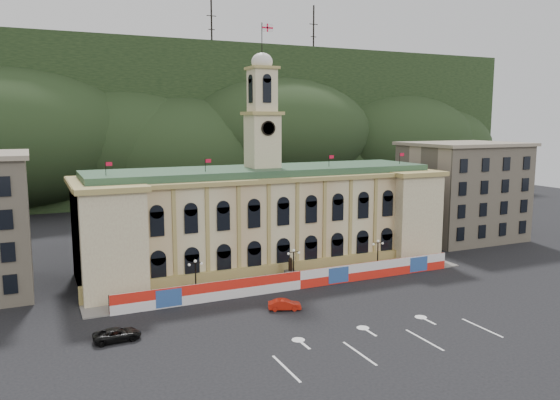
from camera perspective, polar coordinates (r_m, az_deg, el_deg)
name	(u,v)px	position (r m, az deg, el deg)	size (l,w,h in m)	color
ground	(360,326)	(63.07, 8.39, -12.93)	(260.00, 260.00, 0.00)	black
lane_markings	(387,343)	(59.26, 11.11, -14.42)	(26.00, 10.00, 0.02)	white
hill_ridge	(144,131)	(174.17, -14.00, 7.01)	(230.00, 80.00, 64.00)	black
city_hall	(264,217)	(84.61, -1.72, -1.83)	(56.20, 17.60, 37.10)	beige
side_building_right	(462,191)	(110.76, 18.52, 0.93)	(21.00, 17.00, 18.60)	tan
hoarding_fence	(300,280)	(75.05, 2.12, -8.33)	(50.00, 0.44, 2.50)	red
pavement	(291,283)	(77.67, 1.18, -8.65)	(56.00, 5.50, 0.16)	slate
statue	(290,275)	(77.57, 1.10, -7.82)	(1.40, 1.40, 3.72)	#595651
lamp_left	(196,275)	(71.38, -8.81, -7.79)	(1.96, 0.44, 5.15)	black
lamp_center	(294,263)	(76.20, 1.43, -6.65)	(1.96, 0.44, 5.15)	black
lamp_right	(378,253)	(83.12, 10.18, -5.51)	(1.96, 0.44, 5.15)	black
red_sedan	(285,305)	(67.21, 0.48, -10.88)	(4.22, 2.73, 1.31)	red
black_suv	(117,334)	(60.87, -16.65, -13.31)	(4.95, 2.40, 1.36)	black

